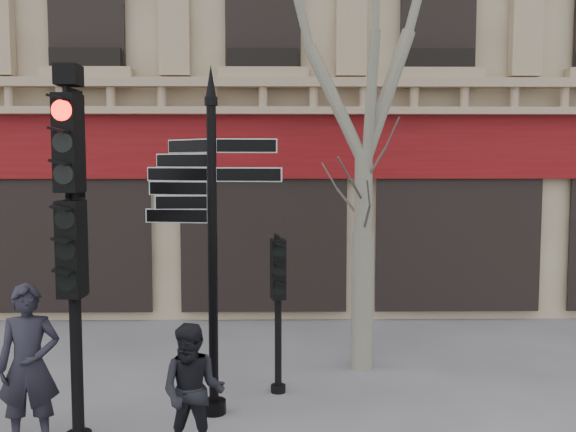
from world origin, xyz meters
name	(u,v)px	position (x,y,z in m)	size (l,w,h in m)	color
ground	(255,413)	(0.00, 0.00, 0.00)	(80.00, 80.00, 0.00)	#5D5D62
fingerpost	(212,183)	(-0.54, 0.00, 3.03)	(2.39, 2.39, 4.51)	black
traffic_signal_main	(72,210)	(-2.02, -0.94, 2.76)	(0.50, 0.37, 4.36)	black
traffic_signal_secondary	(278,286)	(0.30, 0.76, 1.54)	(0.41, 0.32, 2.21)	black
pedestrian_a	(29,366)	(-2.56, -0.96, 0.95)	(0.70, 0.46, 1.91)	#23212C
pedestrian_b	(193,392)	(-0.64, -1.30, 0.76)	(0.74, 0.58, 1.53)	black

